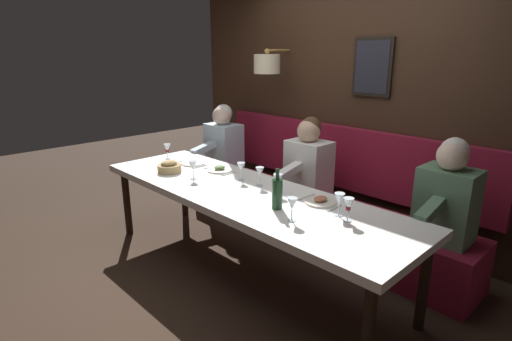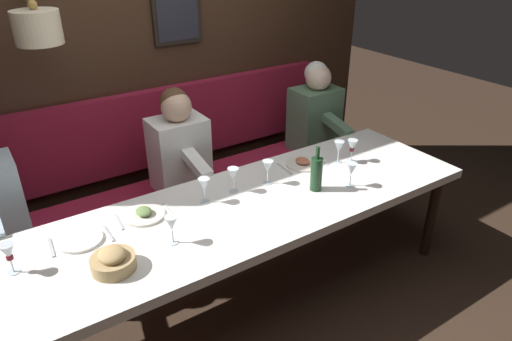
{
  "view_description": "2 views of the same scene",
  "coord_description": "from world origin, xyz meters",
  "px_view_note": "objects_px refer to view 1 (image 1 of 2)",
  "views": [
    {
      "loc": [
        -2.08,
        -2.3,
        1.83
      ],
      "look_at": [
        0.05,
        -0.1,
        0.92
      ],
      "focal_mm": 28.22,
      "sensor_mm": 36.0,
      "label": 1
    },
    {
      "loc": [
        -2.02,
        1.28,
        2.22
      ],
      "look_at": [
        0.05,
        -0.1,
        0.92
      ],
      "focal_mm": 32.45,
      "sensor_mm": 36.0,
      "label": 2
    }
  ],
  "objects_px": {
    "wine_glass_4": "(278,180)",
    "bread_bowl": "(169,167)",
    "diner_middle": "(223,141)",
    "wine_glass_2": "(193,166)",
    "diner_nearest": "(448,194)",
    "dining_table": "(243,197)",
    "wine_glass_7": "(292,204)",
    "wine_glass_0": "(339,200)",
    "wine_glass_5": "(348,205)",
    "wine_glass_6": "(167,148)",
    "diner_near": "(308,161)",
    "wine_glass_1": "(260,173)",
    "wine_bottle": "(277,193)",
    "wine_glass_3": "(241,168)"
  },
  "relations": [
    {
      "from": "wine_glass_1",
      "to": "wine_glass_4",
      "type": "relative_size",
      "value": 1.0
    },
    {
      "from": "diner_middle",
      "to": "wine_glass_5",
      "type": "height_order",
      "value": "diner_middle"
    },
    {
      "from": "diner_near",
      "to": "wine_glass_7",
      "type": "bearing_deg",
      "value": -146.17
    },
    {
      "from": "wine_glass_1",
      "to": "bread_bowl",
      "type": "bearing_deg",
      "value": 110.14
    },
    {
      "from": "diner_nearest",
      "to": "wine_glass_0",
      "type": "bearing_deg",
      "value": 150.59
    },
    {
      "from": "diner_near",
      "to": "diner_middle",
      "type": "xyz_separation_m",
      "value": [
        0.0,
        1.29,
        0.0
      ]
    },
    {
      "from": "diner_near",
      "to": "wine_glass_1",
      "type": "xyz_separation_m",
      "value": [
        -0.7,
        -0.05,
        0.04
      ]
    },
    {
      "from": "wine_glass_0",
      "to": "diner_nearest",
      "type": "bearing_deg",
      "value": -29.41
    },
    {
      "from": "wine_glass_5",
      "to": "bread_bowl",
      "type": "distance_m",
      "value": 1.83
    },
    {
      "from": "diner_middle",
      "to": "wine_glass_1",
      "type": "relative_size",
      "value": 4.82
    },
    {
      "from": "wine_glass_2",
      "to": "wine_glass_5",
      "type": "height_order",
      "value": "same"
    },
    {
      "from": "wine_glass_1",
      "to": "wine_glass_6",
      "type": "bearing_deg",
      "value": 93.49
    },
    {
      "from": "wine_bottle",
      "to": "wine_glass_2",
      "type": "bearing_deg",
      "value": 91.01
    },
    {
      "from": "diner_near",
      "to": "wine_glass_0",
      "type": "height_order",
      "value": "diner_near"
    },
    {
      "from": "wine_glass_3",
      "to": "bread_bowl",
      "type": "distance_m",
      "value": 0.74
    },
    {
      "from": "wine_glass_6",
      "to": "wine_glass_7",
      "type": "bearing_deg",
      "value": -98.08
    },
    {
      "from": "wine_glass_2",
      "to": "wine_glass_5",
      "type": "bearing_deg",
      "value": -82.56
    },
    {
      "from": "dining_table",
      "to": "wine_glass_7",
      "type": "xyz_separation_m",
      "value": [
        -0.18,
        -0.68,
        0.18
      ]
    },
    {
      "from": "wine_glass_0",
      "to": "dining_table",
      "type": "bearing_deg",
      "value": 97.99
    },
    {
      "from": "diner_nearest",
      "to": "wine_glass_6",
      "type": "distance_m",
      "value": 2.68
    },
    {
      "from": "diner_nearest",
      "to": "diner_middle",
      "type": "relative_size",
      "value": 1.0
    },
    {
      "from": "dining_table",
      "to": "wine_glass_6",
      "type": "relative_size",
      "value": 18.19
    },
    {
      "from": "wine_glass_5",
      "to": "wine_glass_6",
      "type": "height_order",
      "value": "same"
    },
    {
      "from": "wine_glass_4",
      "to": "wine_bottle",
      "type": "bearing_deg",
      "value": -138.29
    },
    {
      "from": "wine_glass_5",
      "to": "bread_bowl",
      "type": "bearing_deg",
      "value": 97.21
    },
    {
      "from": "wine_glass_2",
      "to": "bread_bowl",
      "type": "bearing_deg",
      "value": 96.14
    },
    {
      "from": "wine_glass_0",
      "to": "wine_glass_2",
      "type": "height_order",
      "value": "same"
    },
    {
      "from": "wine_glass_1",
      "to": "diner_middle",
      "type": "bearing_deg",
      "value": 62.12
    },
    {
      "from": "diner_nearest",
      "to": "wine_glass_7",
      "type": "height_order",
      "value": "diner_nearest"
    },
    {
      "from": "wine_glass_1",
      "to": "wine_glass_6",
      "type": "distance_m",
      "value": 1.3
    },
    {
      "from": "wine_glass_6",
      "to": "wine_glass_7",
      "type": "relative_size",
      "value": 1.0
    },
    {
      "from": "diner_nearest",
      "to": "wine_glass_5",
      "type": "xyz_separation_m",
      "value": [
        -0.8,
        0.34,
        0.04
      ]
    },
    {
      "from": "wine_glass_3",
      "to": "wine_glass_7",
      "type": "height_order",
      "value": "same"
    },
    {
      "from": "diner_middle",
      "to": "wine_glass_4",
      "type": "bearing_deg",
      "value": -115.19
    },
    {
      "from": "wine_glass_1",
      "to": "wine_bottle",
      "type": "height_order",
      "value": "wine_bottle"
    },
    {
      "from": "wine_glass_1",
      "to": "wine_glass_3",
      "type": "xyz_separation_m",
      "value": [
        -0.02,
        0.21,
        0.0
      ]
    },
    {
      "from": "diner_nearest",
      "to": "wine_glass_4",
      "type": "distance_m",
      "value": 1.26
    },
    {
      "from": "diner_middle",
      "to": "bread_bowl",
      "type": "xyz_separation_m",
      "value": [
        -1.03,
        -0.45,
        -0.03
      ]
    },
    {
      "from": "wine_glass_3",
      "to": "wine_glass_5",
      "type": "relative_size",
      "value": 1.0
    },
    {
      "from": "wine_glass_3",
      "to": "wine_bottle",
      "type": "bearing_deg",
      "value": -110.88
    },
    {
      "from": "dining_table",
      "to": "wine_glass_4",
      "type": "distance_m",
      "value": 0.34
    },
    {
      "from": "diner_near",
      "to": "diner_middle",
      "type": "bearing_deg",
      "value": 90.0
    },
    {
      "from": "wine_glass_2",
      "to": "wine_glass_4",
      "type": "distance_m",
      "value": 0.83
    },
    {
      "from": "wine_bottle",
      "to": "wine_glass_4",
      "type": "bearing_deg",
      "value": 41.71
    },
    {
      "from": "diner_middle",
      "to": "wine_glass_2",
      "type": "distance_m",
      "value": 1.26
    },
    {
      "from": "wine_glass_4",
      "to": "bread_bowl",
      "type": "relative_size",
      "value": 0.75
    },
    {
      "from": "wine_glass_6",
      "to": "diner_nearest",
      "type": "bearing_deg",
      "value": -73.01
    },
    {
      "from": "diner_nearest",
      "to": "diner_middle",
      "type": "xyz_separation_m",
      "value": [
        0.0,
        2.6,
        0.0
      ]
    },
    {
      "from": "wine_glass_4",
      "to": "wine_glass_6",
      "type": "xyz_separation_m",
      "value": [
        -0.04,
        1.54,
        -0.0
      ]
    },
    {
      "from": "wine_glass_1",
      "to": "wine_glass_5",
      "type": "relative_size",
      "value": 1.0
    }
  ]
}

